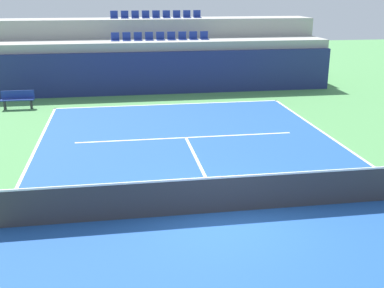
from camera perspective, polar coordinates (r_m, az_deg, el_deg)
name	(u,v)px	position (r m, az deg, el deg)	size (l,w,h in m)	color
ground_plane	(223,212)	(12.12, 3.73, -8.21)	(80.00, 80.00, 0.00)	#4C8C4C
court_surface	(223,212)	(12.11, 3.73, -8.19)	(11.00, 24.00, 0.01)	#1E4C99
baseline_far	(169,104)	(23.29, -2.74, 4.79)	(11.00, 0.10, 0.00)	white
service_line_far	(186,138)	(17.97, -0.74, 0.78)	(8.26, 0.10, 0.00)	white
centre_service_line	(201,167)	(14.99, 1.05, -2.82)	(0.10, 6.40, 0.00)	white
back_wall	(164,73)	(25.61, -3.44, 8.54)	(18.62, 0.30, 2.25)	navy
stands_tier_lower	(161,65)	(26.90, -3.74, 9.50)	(18.62, 2.40, 2.72)	#9E9E99
stands_tier_upper	(157,50)	(29.20, -4.23, 11.20)	(18.62, 2.40, 3.76)	#9E9E99
seating_row_lower	(160,38)	(26.81, -3.83, 12.66)	(5.38, 0.44, 0.44)	navy
seating_row_upper	(156,16)	(29.12, -4.34, 15.15)	(5.38, 0.44, 0.44)	navy
tennis_net	(223,194)	(11.90, 3.78, -6.02)	(11.08, 0.08, 1.07)	black
player_bench	(18,98)	(23.82, -20.27, 5.21)	(1.50, 0.40, 0.85)	navy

